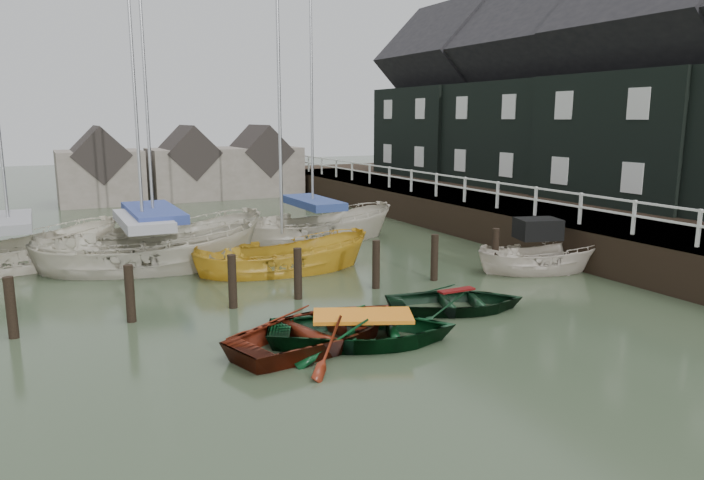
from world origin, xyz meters
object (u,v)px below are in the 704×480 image
rowboat_green (363,342)px  sailboat_b (156,262)px  rowboat_dkgreen (456,310)px  sailboat_a (146,267)px  motorboat (540,269)px  sailboat_c (283,270)px  sailboat_d (313,239)px  sailboat_e (13,267)px  rowboat_red (322,343)px

rowboat_green → sailboat_b: bearing=39.5°
rowboat_dkgreen → sailboat_a: 10.29m
motorboat → sailboat_c: 8.18m
sailboat_c → sailboat_d: (2.88, 4.24, 0.05)m
rowboat_green → sailboat_e: sailboat_e is taller
sailboat_b → sailboat_c: bearing=-134.3°
sailboat_a → sailboat_e: size_ratio=1.11×
rowboat_green → sailboat_a: bearing=43.2°
rowboat_red → sailboat_a: 9.05m
sailboat_a → sailboat_d: 7.06m
rowboat_red → sailboat_d: size_ratio=0.35×
rowboat_green → motorboat: size_ratio=0.93×
motorboat → sailboat_c: bearing=79.9°
rowboat_green → rowboat_dkgreen: rowboat_green is taller
rowboat_green → rowboat_dkgreen: 3.35m
sailboat_c → sailboat_e: bearing=67.7°
motorboat → sailboat_c: sailboat_c is taller
rowboat_dkgreen → sailboat_d: (0.42, 10.14, 0.06)m
rowboat_green → sailboat_d: (3.62, 11.12, 0.06)m
rowboat_dkgreen → sailboat_e: size_ratio=0.32×
rowboat_dkgreen → sailboat_d: 10.15m
rowboat_red → sailboat_c: sailboat_c is taller
sailboat_d → sailboat_e: (-10.59, -0.00, -0.00)m
rowboat_red → rowboat_green: size_ratio=1.05×
motorboat → rowboat_red: bearing=124.8°
rowboat_green → sailboat_d: bearing=6.1°
motorboat → sailboat_e: (-14.97, 8.01, -0.04)m
rowboat_dkgreen → motorboat: size_ratio=0.79×
rowboat_red → sailboat_c: 6.73m
rowboat_dkgreen → sailboat_e: bearing=66.1°
rowboat_dkgreen → sailboat_a: sailboat_a is taller
rowboat_red → sailboat_d: (4.44, 10.78, 0.06)m
motorboat → sailboat_e: 16.98m
rowboat_dkgreen → rowboat_green: bearing=128.1°
sailboat_a → sailboat_b: size_ratio=0.96×
rowboat_red → sailboat_d: bearing=-39.7°
rowboat_red → sailboat_b: size_ratio=0.35×
rowboat_red → sailboat_e: (-6.15, 10.78, 0.06)m
rowboat_red → rowboat_dkgreen: rowboat_red is taller
sailboat_d → sailboat_e: size_ratio=1.13×
rowboat_red → rowboat_dkgreen: bearing=-98.3°
rowboat_green → sailboat_c: (0.74, 6.89, 0.02)m
rowboat_green → sailboat_d: sailboat_d is taller
sailboat_c → sailboat_b: bearing=56.0°
rowboat_red → rowboat_green: 0.89m
rowboat_red → rowboat_green: rowboat_red is taller
rowboat_red → sailboat_b: 9.66m
sailboat_c → sailboat_a: bearing=66.9°
rowboat_green → sailboat_a: size_ratio=0.34×
sailboat_a → sailboat_b: 0.85m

